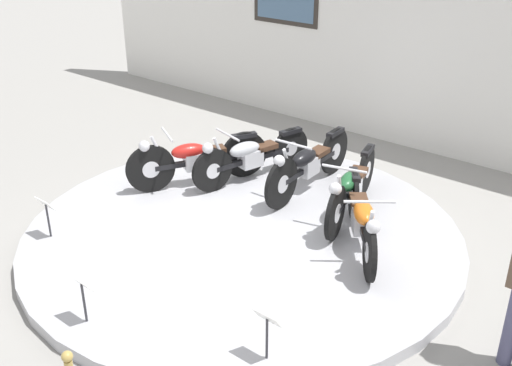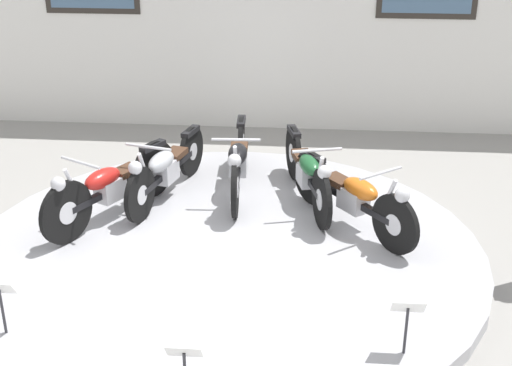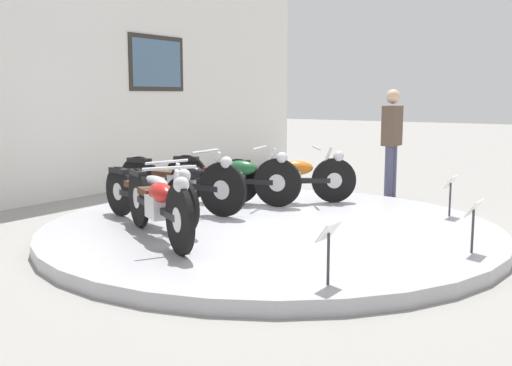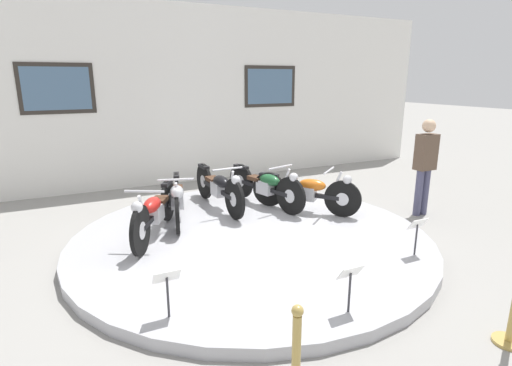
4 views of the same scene
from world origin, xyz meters
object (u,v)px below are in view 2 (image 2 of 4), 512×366
Objects in this scene: info_placard_front_left at (0,295)px; info_placard_front_right at (408,314)px; motorcycle_silver at (165,168)px; motorcycle_orange at (354,195)px; motorcycle_red at (110,185)px; info_placard_front_centre at (184,360)px; motorcycle_black at (238,160)px; motorcycle_green at (308,171)px.

info_placard_front_left is 1.00× the size of info_placard_front_right.
motorcycle_silver is 2.21m from motorcycle_orange.
motorcycle_orange is (2.62, 0.00, -0.02)m from motorcycle_red.
info_placard_front_centre is at bearing -157.12° from info_placard_front_right.
motorcycle_black reaches higher than motorcycle_silver.
motorcycle_orange is at bearing -50.08° from motorcycle_green.
motorcycle_red is 1.54m from motorcycle_black.
motorcycle_black is (0.82, 0.23, 0.03)m from motorcycle_silver.
info_placard_front_centre is at bearing -114.92° from motorcycle_orange.
motorcycle_green is at bearing -15.79° from motorcycle_black.
motorcycle_red reaches higher than motorcycle_green.
info_placard_front_left is 3.28m from info_placard_front_right.
motorcycle_green is at bearing 47.98° from info_placard_front_left.
motorcycle_green is (0.81, -0.23, -0.01)m from motorcycle_black.
motorcycle_silver is 3.74× the size of info_placard_front_centre.
info_placard_front_right is at bearing -81.30° from motorcycle_orange.
motorcycle_black is 3.96× the size of info_placard_front_left.
motorcycle_black is 1.04× the size of motorcycle_green.
info_placard_front_left is (-1.64, -2.95, -0.03)m from motorcycle_black.
info_placard_front_left is at bearing 180.00° from info_placard_front_right.
motorcycle_black is (1.31, 0.82, 0.00)m from motorcycle_red.
motorcycle_black is 3.38m from info_placard_front_left.
motorcycle_green is 2.84m from info_placard_front_right.
motorcycle_red reaches higher than info_placard_front_right.
motorcycle_black reaches higher than info_placard_front_centre.
info_placard_front_centre is (-0.00, -3.64, -0.03)m from motorcycle_black.
motorcycle_silver is at bearing 164.53° from motorcycle_orange.
info_placard_front_right is (0.33, -2.13, -0.01)m from motorcycle_orange.
motorcycle_black is at bearing 89.97° from info_placard_front_centre.
info_placard_front_right is at bearing 0.00° from info_placard_front_left.
motorcycle_red is at bearing -164.38° from motorcycle_green.
info_placard_front_centre is (1.64, -0.69, 0.00)m from info_placard_front_left.
motorcycle_green is 3.82× the size of info_placard_front_right.
motorcycle_silver is at bearing -179.91° from motorcycle_green.
motorcycle_orange is at bearing 65.08° from info_placard_front_centre.
motorcycle_silver reaches higher than info_placard_front_centre.
motorcycle_black is 1.28× the size of motorcycle_orange.
motorcycle_silver reaches higher than info_placard_front_left.
motorcycle_orange is at bearing -15.47° from motorcycle_silver.
motorcycle_orange is (1.31, -0.82, -0.02)m from motorcycle_black.
motorcycle_black reaches higher than motorcycle_orange.
motorcycle_black is at bearing 15.87° from motorcycle_silver.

